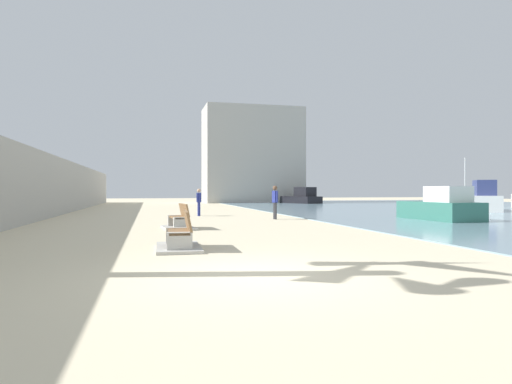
{
  "coord_description": "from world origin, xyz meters",
  "views": [
    {
      "loc": [
        -1.91,
        -7.6,
        1.5
      ],
      "look_at": [
        3.2,
        13.51,
        1.42
      ],
      "focal_mm": 31.01,
      "sensor_mm": 36.0,
      "label": 1
    }
  ],
  "objects_px": {
    "boat_distant": "(467,197)",
    "boat_far_right": "(483,200)",
    "bench_near": "(180,240)",
    "person_walking": "(199,200)",
    "boat_outer": "(441,207)",
    "boat_far_left": "(302,197)",
    "bench_far": "(179,223)",
    "person_standing": "(275,200)"
  },
  "relations": [
    {
      "from": "boat_distant",
      "to": "boat_far_right",
      "type": "relative_size",
      "value": 1.05
    },
    {
      "from": "person_walking",
      "to": "person_standing",
      "type": "bearing_deg",
      "value": -48.28
    },
    {
      "from": "person_walking",
      "to": "boat_outer",
      "type": "bearing_deg",
      "value": -31.2
    },
    {
      "from": "person_walking",
      "to": "person_standing",
      "type": "relative_size",
      "value": 0.92
    },
    {
      "from": "boat_distant",
      "to": "boat_far_right",
      "type": "height_order",
      "value": "boat_distant"
    },
    {
      "from": "person_standing",
      "to": "bench_near",
      "type": "bearing_deg",
      "value": -117.8
    },
    {
      "from": "bench_near",
      "to": "boat_outer",
      "type": "height_order",
      "value": "boat_outer"
    },
    {
      "from": "bench_near",
      "to": "boat_far_left",
      "type": "bearing_deg",
      "value": 65.91
    },
    {
      "from": "boat_distant",
      "to": "boat_far_left",
      "type": "xyz_separation_m",
      "value": [
        -21.46,
        0.37,
        -0.0
      ]
    },
    {
      "from": "bench_near",
      "to": "person_walking",
      "type": "xyz_separation_m",
      "value": [
        2.08,
        14.52,
        0.69
      ]
    },
    {
      "from": "person_standing",
      "to": "boat_far_right",
      "type": "height_order",
      "value": "boat_far_right"
    },
    {
      "from": "boat_outer",
      "to": "person_standing",
      "type": "bearing_deg",
      "value": 159.61
    },
    {
      "from": "bench_near",
      "to": "bench_far",
      "type": "xyz_separation_m",
      "value": [
        0.38,
        6.04,
        0.0
      ]
    },
    {
      "from": "boat_far_left",
      "to": "bench_near",
      "type": "bearing_deg",
      "value": -114.09
    },
    {
      "from": "bench_near",
      "to": "boat_far_left",
      "type": "relative_size",
      "value": 0.41
    },
    {
      "from": "bench_far",
      "to": "boat_far_left",
      "type": "height_order",
      "value": "boat_far_left"
    },
    {
      "from": "bench_near",
      "to": "boat_distant",
      "type": "bearing_deg",
      "value": 43.54
    },
    {
      "from": "bench_near",
      "to": "boat_far_left",
      "type": "height_order",
      "value": "boat_far_left"
    },
    {
      "from": "boat_far_left",
      "to": "bench_far",
      "type": "bearing_deg",
      "value": -117.67
    },
    {
      "from": "boat_far_left",
      "to": "boat_outer",
      "type": "bearing_deg",
      "value": -95.71
    },
    {
      "from": "boat_far_left",
      "to": "boat_distant",
      "type": "bearing_deg",
      "value": -0.99
    },
    {
      "from": "boat_far_right",
      "to": "boat_far_left",
      "type": "xyz_separation_m",
      "value": [
        -6.16,
        20.83,
        -0.14
      ]
    },
    {
      "from": "bench_near",
      "to": "boat_outer",
      "type": "distance_m",
      "value": 15.39
    },
    {
      "from": "boat_outer",
      "to": "person_walking",
      "type": "bearing_deg",
      "value": 148.8
    },
    {
      "from": "boat_distant",
      "to": "boat_outer",
      "type": "relative_size",
      "value": 1.26
    },
    {
      "from": "bench_near",
      "to": "boat_distant",
      "type": "xyz_separation_m",
      "value": [
        37.61,
        35.74,
        0.46
      ]
    },
    {
      "from": "person_standing",
      "to": "boat_far_right",
      "type": "relative_size",
      "value": 0.33
    },
    {
      "from": "bench_far",
      "to": "boat_far_right",
      "type": "relative_size",
      "value": 0.42
    },
    {
      "from": "person_walking",
      "to": "boat_far_right",
      "type": "xyz_separation_m",
      "value": [
        20.22,
        0.76,
        -0.08
      ]
    },
    {
      "from": "person_walking",
      "to": "boat_far_left",
      "type": "height_order",
      "value": "boat_far_left"
    },
    {
      "from": "bench_near",
      "to": "boat_far_right",
      "type": "height_order",
      "value": "boat_far_right"
    },
    {
      "from": "bench_far",
      "to": "bench_near",
      "type": "bearing_deg",
      "value": -93.57
    },
    {
      "from": "bench_far",
      "to": "boat_distant",
      "type": "xyz_separation_m",
      "value": [
        37.23,
        29.69,
        0.46
      ]
    },
    {
      "from": "bench_far",
      "to": "person_standing",
      "type": "height_order",
      "value": "person_standing"
    },
    {
      "from": "person_walking",
      "to": "boat_distant",
      "type": "height_order",
      "value": "boat_distant"
    },
    {
      "from": "person_walking",
      "to": "boat_far_right",
      "type": "relative_size",
      "value": 0.3
    },
    {
      "from": "boat_outer",
      "to": "boat_far_left",
      "type": "relative_size",
      "value": 0.86
    },
    {
      "from": "bench_near",
      "to": "boat_distant",
      "type": "relative_size",
      "value": 0.38
    },
    {
      "from": "boat_distant",
      "to": "boat_outer",
      "type": "distance_m",
      "value": 37.09
    },
    {
      "from": "boat_distant",
      "to": "person_walking",
      "type": "bearing_deg",
      "value": -149.15
    },
    {
      "from": "boat_far_right",
      "to": "boat_outer",
      "type": "height_order",
      "value": "boat_far_right"
    },
    {
      "from": "person_standing",
      "to": "bench_far",
      "type": "bearing_deg",
      "value": -138.87
    }
  ]
}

